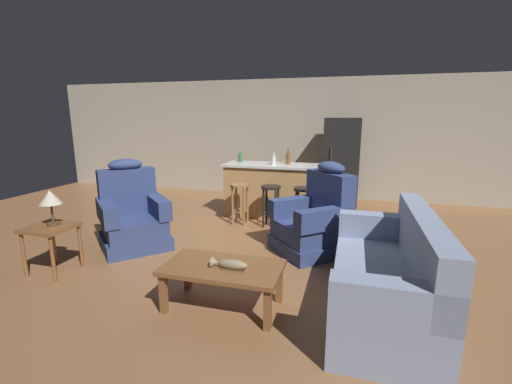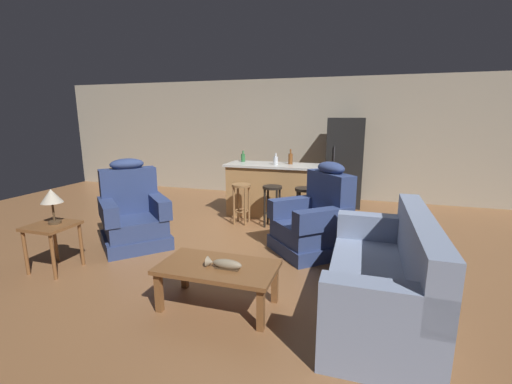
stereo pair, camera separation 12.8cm
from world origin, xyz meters
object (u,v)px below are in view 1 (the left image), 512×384
object	(u,v)px
bar_stool_right	(303,200)
end_table	(51,234)
couch	(389,277)
fish_figurine	(229,264)
recliner_near_island	(315,221)
table_lamp	(50,199)
bar_stool_middle	(271,198)
refrigerator	(341,162)
bottle_tall_green	(274,160)
kitchen_island	(274,190)
bar_stool_left	(240,196)
coffee_table	(223,271)
bottle_short_amber	(288,158)
bottle_wine_dark	(240,158)
recliner_near_lamp	(132,216)

from	to	relation	value
bar_stool_right	end_table	bearing A→B (deg)	-137.24
couch	end_table	xyz separation A→B (m)	(-3.64, -0.16, 0.12)
fish_figurine	end_table	xyz separation A→B (m)	(-2.24, 0.22, -0.00)
recliner_near_island	table_lamp	distance (m)	3.20
end_table	bar_stool_middle	world-z (taller)	bar_stool_middle
end_table	refrigerator	world-z (taller)	refrigerator
bar_stool_right	bottle_tall_green	distance (m)	1.01
kitchen_island	bar_stool_left	size ratio (longest dim) A/B	2.65
bar_stool_middle	bar_stool_right	bearing A→B (deg)	0.00
recliner_near_island	bar_stool_left	size ratio (longest dim) A/B	1.76
bar_stool_middle	couch	bearing A→B (deg)	-53.54
coffee_table	recliner_near_island	size ratio (longest dim) A/B	0.92
table_lamp	bottle_short_amber	bearing A→B (deg)	54.73
refrigerator	bottle_short_amber	xyz separation A→B (m)	(-0.89, -1.12, 0.17)
bar_stool_left	bottle_wine_dark	xyz separation A→B (m)	(-0.25, 0.80, 0.56)
coffee_table	recliner_near_island	world-z (taller)	recliner_near_island
recliner_near_lamp	kitchen_island	xyz separation A→B (m)	(1.56, 1.99, 0.06)
bar_stool_right	bar_stool_left	bearing A→B (deg)	180.00
recliner_near_island	bar_stool_right	world-z (taller)	recliner_near_island
recliner_near_island	bar_stool_right	size ratio (longest dim) A/B	1.76
bar_stool_middle	bottle_wine_dark	distance (m)	1.24
table_lamp	bottle_tall_green	size ratio (longest dim) A/B	2.02
bar_stool_middle	refrigerator	size ratio (longest dim) A/B	0.39
table_lamp	bottle_tall_green	bearing A→B (deg)	56.49
recliner_near_island	bottle_wine_dark	bearing A→B (deg)	-88.01
bottle_short_amber	refrigerator	bearing A→B (deg)	51.44
recliner_near_island	end_table	world-z (taller)	recliner_near_island
couch	bottle_wine_dark	bearing A→B (deg)	-51.08
fish_figurine	end_table	world-z (taller)	end_table
table_lamp	bar_stool_middle	distance (m)	3.09
end_table	bottle_short_amber	xyz separation A→B (m)	(2.16, 3.08, 0.59)
table_lamp	bottle_short_amber	world-z (taller)	bottle_short_amber
recliner_near_lamp	bottle_wine_dark	bearing A→B (deg)	111.34
coffee_table	recliner_near_island	distance (m)	1.79
fish_figurine	bar_stool_middle	bearing A→B (deg)	94.84
recliner_near_island	bottle_tall_green	bearing A→B (deg)	-99.64
recliner_near_lamp	kitchen_island	world-z (taller)	recliner_near_lamp
refrigerator	coffee_table	bearing A→B (deg)	-101.58
recliner_near_lamp	bottle_tall_green	world-z (taller)	recliner_near_lamp
end_table	bottle_wine_dark	bearing A→B (deg)	68.54
coffee_table	couch	size ratio (longest dim) A/B	0.58
kitchen_island	bottle_short_amber	xyz separation A→B (m)	(0.23, 0.08, 0.57)
end_table	bottle_wine_dark	size ratio (longest dim) A/B	2.71
bar_stool_right	bottle_short_amber	world-z (taller)	bottle_short_amber
kitchen_island	bar_stool_middle	bearing A→B (deg)	-81.79
table_lamp	bottle_wine_dark	size ratio (longest dim) A/B	1.99
bottle_tall_green	bar_stool_middle	bearing A→B (deg)	-81.14
recliner_near_lamp	end_table	distance (m)	1.06
coffee_table	recliner_near_island	bearing A→B (deg)	67.76
kitchen_island	bar_stool_left	bearing A→B (deg)	-125.05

